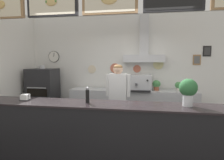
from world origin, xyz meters
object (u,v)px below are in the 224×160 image
potted_basil (179,86)px  potted_sage (110,85)px  potted_rosemary (156,85)px  pizza_oven (43,95)px  basil_vase (188,90)px  pepper_grinder (87,95)px  espresso_machine (141,83)px  napkin_holder (25,97)px  shop_worker (118,98)px

potted_basil → potted_sage: bearing=180.0°
potted_basil → potted_rosemary: bearing=179.5°
potted_sage → potted_basil: 1.81m
pizza_oven → basil_vase: size_ratio=3.85×
potted_sage → pepper_grinder: (0.04, -2.24, 0.12)m
pizza_oven → potted_rosemary: size_ratio=5.89×
potted_sage → potted_rosemary: potted_rosemary is taller
espresso_machine → potted_rosemary: (0.41, 0.06, -0.05)m
potted_rosemary → napkin_holder: bearing=-136.3°
potted_sage → shop_worker: bearing=-71.2°
shop_worker → espresso_machine: shop_worker is taller
pizza_oven → basil_vase: bearing=-30.0°
shop_worker → potted_basil: (1.44, 1.08, 0.17)m
pizza_oven → espresso_machine: size_ratio=2.89×
potted_sage → basil_vase: 2.72m
pizza_oven → potted_basil: 3.73m
basil_vase → espresso_machine: bearing=109.0°
potted_sage → napkin_holder: bearing=-116.0°
shop_worker → potted_basil: 1.81m
espresso_machine → potted_rosemary: espresso_machine is taller
potted_sage → espresso_machine: bearing=-4.0°
potted_rosemary → basil_vase: (0.33, -2.21, 0.20)m
pizza_oven → espresso_machine: bearing=3.0°
pizza_oven → shop_worker: (2.27, -0.88, 0.15)m
espresso_machine → potted_sage: (-0.84, 0.06, -0.08)m
shop_worker → potted_sage: (-0.37, 1.08, 0.15)m
shop_worker → potted_rosemary: (0.87, 1.08, 0.18)m
pizza_oven → basil_vase: pizza_oven is taller
potted_sage → potted_basil: size_ratio=0.94×
potted_rosemary → basil_vase: bearing=-81.4°
basil_vase → pepper_grinder: basil_vase is taller
potted_sage → potted_basil: potted_basil is taller
pizza_oven → napkin_holder: (0.81, -2.02, 0.34)m
espresso_machine → potted_basil: (0.97, 0.06, -0.07)m
potted_sage → potted_rosemary: 1.24m
napkin_holder → pepper_grinder: pepper_grinder is taller
pepper_grinder → potted_rosemary: bearing=61.8°
shop_worker → pepper_grinder: (-0.33, -1.16, 0.27)m
shop_worker → basil_vase: size_ratio=3.96×
pepper_grinder → pizza_oven: bearing=133.5°
espresso_machine → basil_vase: (0.74, -2.15, 0.14)m
shop_worker → potted_basil: size_ratio=6.82×
pizza_oven → napkin_holder: bearing=-68.0°
potted_sage → pepper_grinder: 2.25m
potted_basil → napkin_holder: bearing=-142.5°
basil_vase → pepper_grinder: 1.54m
pizza_oven → potted_rosemary: bearing=3.8°
espresso_machine → napkin_holder: 2.89m
espresso_machine → pepper_grinder: bearing=-110.1°
espresso_machine → potted_rosemary: bearing=8.9°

